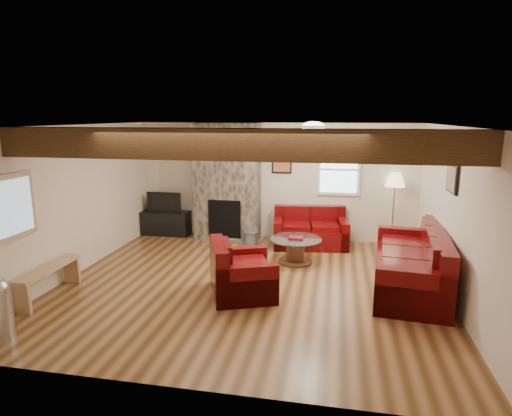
{
  "coord_description": "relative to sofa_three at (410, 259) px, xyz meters",
  "views": [
    {
      "loc": [
        1.31,
        -6.31,
        2.65
      ],
      "look_at": [
        0.03,
        0.4,
        1.17
      ],
      "focal_mm": 30.0,
      "sensor_mm": 36.0,
      "label": 1
    }
  ],
  "objects": [
    {
      "name": "back_window",
      "position": [
        -1.13,
        2.37,
        1.09
      ],
      "size": [
        0.9,
        0.08,
        1.1
      ],
      "primitive_type": null,
      "color": "silver",
      "rests_on": "room"
    },
    {
      "name": "sofa_three",
      "position": [
        0.0,
        0.0,
        0.0
      ],
      "size": [
        1.25,
        2.5,
        0.93
      ],
      "primitive_type": null,
      "rotation": [
        0.0,
        0.0,
        -1.67
      ],
      "color": "#420408",
      "rests_on": "floor"
    },
    {
      "name": "artwork_right",
      "position": [
        0.48,
        -0.04,
        1.29
      ],
      "size": [
        0.06,
        0.55,
        0.42
      ],
      "primitive_type": null,
      "color": "black",
      "rests_on": "room"
    },
    {
      "name": "oak_beam",
      "position": [
        -2.48,
        -1.59,
        1.85
      ],
      "size": [
        6.0,
        0.36,
        0.38
      ],
      "primitive_type": "cube",
      "color": "#32210F",
      "rests_on": "room"
    },
    {
      "name": "floor_lamp",
      "position": [
        -0.01,
        2.21,
        0.84
      ],
      "size": [
        0.39,
        0.39,
        1.53
      ],
      "color": "tan",
      "rests_on": "floor"
    },
    {
      "name": "armchair_red",
      "position": [
        -2.5,
        -0.74,
        -0.05
      ],
      "size": [
        1.2,
        1.27,
        0.83
      ],
      "primitive_type": null,
      "rotation": [
        0.0,
        0.0,
        1.94
      ],
      "color": "#420408",
      "rests_on": "floor"
    },
    {
      "name": "ceiling_dome",
      "position": [
        -1.58,
        0.56,
        1.98
      ],
      "size": [
        0.4,
        0.4,
        0.18
      ],
      "primitive_type": null,
      "color": "white",
      "rests_on": "room"
    },
    {
      "name": "chimney_breast",
      "position": [
        -3.48,
        2.15,
        0.75
      ],
      "size": [
        1.4,
        0.67,
        2.5
      ],
      "color": "#343028",
      "rests_on": "floor"
    },
    {
      "name": "pine_bench",
      "position": [
        -5.31,
        -1.38,
        -0.23
      ],
      "size": [
        0.29,
        1.24,
        0.47
      ],
      "primitive_type": null,
      "color": "tan",
      "rests_on": "floor"
    },
    {
      "name": "artwork_back",
      "position": [
        -2.33,
        2.37,
        1.24
      ],
      "size": [
        0.42,
        0.06,
        0.52
      ],
      "primitive_type": null,
      "color": "black",
      "rests_on": "room"
    },
    {
      "name": "room",
      "position": [
        -2.48,
        -0.34,
        0.79
      ],
      "size": [
        8.0,
        8.0,
        8.0
      ],
      "color": "#553616",
      "rests_on": "ground"
    },
    {
      "name": "hatch_window",
      "position": [
        -5.44,
        -1.84,
        0.99
      ],
      "size": [
        0.08,
        1.0,
        0.9
      ],
      "primitive_type": null,
      "color": "tan",
      "rests_on": "room"
    },
    {
      "name": "loveseat",
      "position": [
        -1.66,
        1.89,
        -0.07
      ],
      "size": [
        1.59,
        1.04,
        0.79
      ],
      "primitive_type": null,
      "rotation": [
        0.0,
        0.0,
        0.13
      ],
      "color": "#420408",
      "rests_on": "floor"
    },
    {
      "name": "television",
      "position": [
        -4.93,
        2.19,
        0.3
      ],
      "size": [
        0.79,
        0.1,
        0.45
      ],
      "primitive_type": "imported",
      "color": "black",
      "rests_on": "tv_cabinet"
    },
    {
      "name": "coffee_table",
      "position": [
        -1.86,
        0.83,
        -0.24
      ],
      "size": [
        0.94,
        0.94,
        0.49
      ],
      "color": "#472717",
      "rests_on": "floor"
    },
    {
      "name": "tv_cabinet",
      "position": [
        -4.93,
        2.19,
        -0.2
      ],
      "size": [
        1.07,
        0.43,
        0.53
      ],
      "primitive_type": "cube",
      "color": "black",
      "rests_on": "floor"
    },
    {
      "name": "coal_bucket",
      "position": [
        -2.88,
        1.76,
        -0.31
      ],
      "size": [
        0.32,
        0.32,
        0.3
      ],
      "primitive_type": null,
      "color": "slate",
      "rests_on": "floor"
    }
  ]
}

